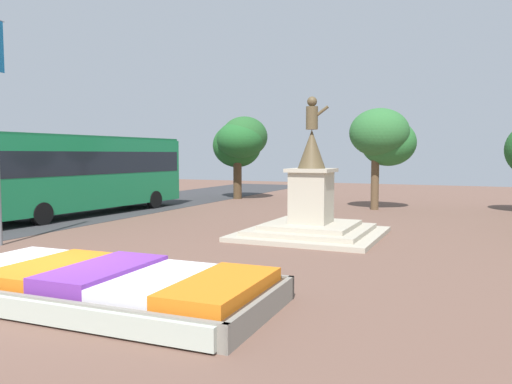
{
  "coord_description": "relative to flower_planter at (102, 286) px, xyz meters",
  "views": [
    {
      "loc": [
        7.67,
        -7.4,
        2.77
      ],
      "look_at": [
        2.18,
        5.07,
        1.73
      ],
      "focal_mm": 35.0,
      "sensor_mm": 36.0,
      "label": 1
    }
  ],
  "objects": [
    {
      "name": "statue_monument",
      "position": [
        1.35,
        8.77,
        0.57
      ],
      "size": [
        4.58,
        4.58,
        4.68
      ],
      "color": "#B1A792",
      "rests_on": "ground_plane"
    },
    {
      "name": "park_tree_far_right",
      "position": [
        -6.91,
        20.51,
        3.25
      ],
      "size": [
        3.85,
        4.02,
        5.04
      ],
      "color": "#4C3823",
      "rests_on": "ground_plane"
    },
    {
      "name": "park_tree_street_side",
      "position": [
        2.1,
        17.92,
        3.38
      ],
      "size": [
        3.18,
        3.09,
        5.01
      ],
      "color": "brown",
      "rests_on": "ground_plane"
    },
    {
      "name": "flower_planter",
      "position": [
        0.0,
        0.0,
        0.0
      ],
      "size": [
        6.71,
        3.25,
        0.67
      ],
      "color": "#38281C",
      "rests_on": "ground_plane"
    },
    {
      "name": "city_bus",
      "position": [
        -9.9,
        10.2,
        1.75
      ],
      "size": [
        3.09,
        11.5,
        3.58
      ],
      "color": "#197A47",
      "rests_on": "ground_plane"
    },
    {
      "name": "ground_plane",
      "position": [
        -1.3,
        0.12,
        -0.29
      ],
      "size": [
        79.18,
        79.18,
        0.0
      ],
      "primitive_type": "plane",
      "color": "brown"
    }
  ]
}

